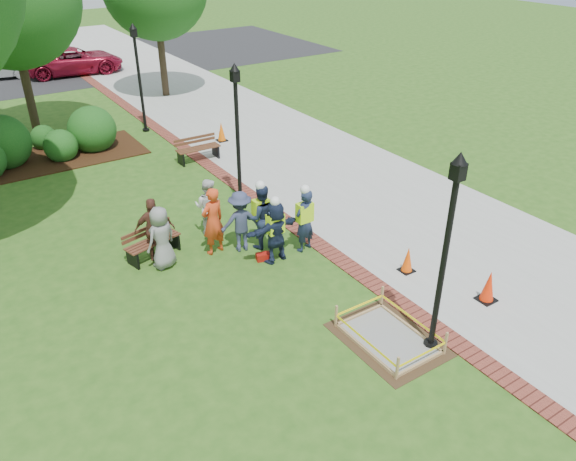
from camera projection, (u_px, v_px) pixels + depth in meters
ground at (298, 294)px, 13.17m from camera, size 100.00×100.00×0.00m
sidewalk at (261, 134)px, 22.85m from camera, size 6.00×60.00×0.02m
brick_edging at (188, 150)px, 21.29m from camera, size 0.50×60.00×0.03m
mulch_bed at (45, 159)px, 20.45m from camera, size 7.00×3.00×0.05m
parking_lot at (38, 68)px, 32.82m from camera, size 36.00×12.00×0.01m
wet_concrete_pad at (389, 331)px, 11.63m from camera, size 1.71×2.31×0.55m
bench_near at (153, 248)px, 14.52m from camera, size 1.55×0.83×0.80m
bench_far at (198, 154)px, 20.26m from camera, size 1.59×0.56×0.86m
cone_front at (488, 287)px, 12.76m from camera, size 0.40×0.40×0.80m
cone_back at (408, 260)px, 13.85m from camera, size 0.35×0.35×0.69m
cone_far at (221, 132)px, 21.99m from camera, size 0.39×0.39×0.77m
toolbox at (264, 257)px, 14.44m from camera, size 0.43×0.31×0.19m
lamp_near at (447, 242)px, 10.38m from camera, size 0.28×0.28×4.26m
lamp_mid at (237, 125)px, 16.20m from camera, size 0.28×0.28×4.26m
lamp_far at (138, 70)px, 22.03m from camera, size 0.28×0.28×4.26m
shrub_b at (8, 165)px, 20.04m from camera, size 1.96×1.96×1.96m
shrub_c at (64, 159)px, 20.51m from camera, size 1.21×1.21×1.21m
shrub_d at (95, 149)px, 21.45m from camera, size 1.78×1.78×1.78m
shrub_e at (46, 148)px, 21.52m from camera, size 0.97×0.97×0.97m
casual_person_a at (161, 238)px, 13.84m from camera, size 0.61×0.49×1.64m
casual_person_b at (213, 221)px, 14.39m from camera, size 0.66×0.50×1.84m
casual_person_c at (209, 207)px, 15.30m from camera, size 0.60×0.62×1.64m
casual_person_d at (155, 230)px, 14.14m from camera, size 0.63×0.52×1.71m
casual_person_e at (241, 222)px, 14.55m from camera, size 0.60×0.46×1.67m
hivis_worker_a at (275, 229)px, 14.05m from camera, size 0.56×0.38×1.81m
hivis_worker_b at (305, 218)px, 14.49m from camera, size 0.63×0.50×1.88m
hivis_worker_c at (261, 215)px, 14.64m from camera, size 0.63×0.47×1.91m
parked_car_c at (77, 74)px, 31.76m from camera, size 2.60×5.04×1.58m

